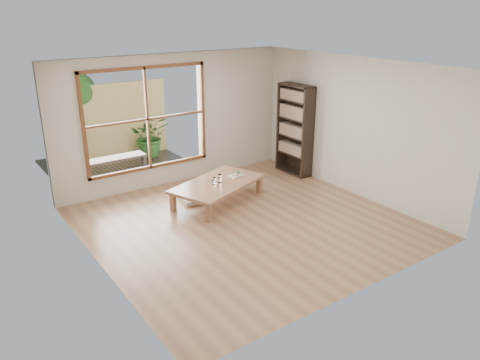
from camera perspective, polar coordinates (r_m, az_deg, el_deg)
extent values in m
plane|color=#A88054|center=(7.97, 0.65, -5.14)|extent=(5.00, 5.00, 0.00)
cube|color=#A4714F|center=(8.65, -2.72, -0.46)|extent=(1.98, 1.53, 0.05)
cube|color=#A4714F|center=(7.93, -3.83, -4.04)|extent=(0.11, 0.11, 0.33)
cube|color=#A4714F|center=(8.42, -8.16, -2.70)|extent=(0.11, 0.11, 0.33)
cube|color=#A4714F|center=(9.11, 2.34, -0.65)|extent=(0.11, 0.11, 0.33)
cube|color=#A4714F|center=(9.54, -1.76, 0.36)|extent=(0.11, 0.11, 0.33)
cube|color=beige|center=(8.89, -5.58, -2.15)|extent=(0.58, 0.58, 0.08)
cube|color=black|center=(10.08, 6.70, 6.10)|extent=(0.31, 0.86, 1.92)
cylinder|color=silver|center=(8.60, -2.51, 0.17)|extent=(0.09, 0.09, 0.16)
cylinder|color=silver|center=(8.64, -2.52, 0.02)|extent=(0.06, 0.06, 0.09)
cylinder|color=silver|center=(8.66, -3.11, 0.04)|extent=(0.07, 0.07, 0.09)
cylinder|color=silver|center=(8.54, -3.28, -0.31)|extent=(0.06, 0.06, 0.08)
cube|color=white|center=(8.96, -0.45, 0.55)|extent=(0.30, 0.22, 0.02)
sphere|color=#42702D|center=(9.01, -0.23, 0.98)|extent=(0.07, 0.07, 0.07)
cube|color=orange|center=(8.90, -0.47, 0.57)|extent=(0.05, 0.04, 0.03)
cube|color=beige|center=(8.94, -0.94, 0.63)|extent=(0.06, 0.05, 0.02)
cylinder|color=silver|center=(8.92, -0.08, 0.57)|extent=(0.16, 0.02, 0.01)
cube|color=#362D27|center=(10.64, -13.26, 1.04)|extent=(2.80, 2.00, 0.05)
cube|color=black|center=(10.24, -15.03, 2.54)|extent=(1.30, 0.39, 0.05)
cube|color=black|center=(9.99, -17.86, 0.54)|extent=(0.06, 0.06, 0.36)
cube|color=black|center=(10.27, -18.38, 1.01)|extent=(0.06, 0.06, 0.36)
cube|color=black|center=(10.38, -11.50, 1.89)|extent=(0.06, 0.06, 0.36)
cube|color=black|center=(10.65, -12.16, 2.30)|extent=(0.06, 0.06, 0.36)
cube|color=tan|center=(11.29, -15.58, 6.73)|extent=(2.80, 0.06, 1.80)
imported|color=#2E5F23|center=(11.42, -10.86, 5.29)|extent=(1.09, 1.02, 0.99)
imported|color=#2E5F23|center=(10.72, -19.43, 3.25)|extent=(0.61, 0.56, 0.91)
cylinder|color=#4C3D2D|center=(11.40, -19.36, 5.92)|extent=(0.14, 0.14, 1.60)
sphere|color=#2E5F23|center=(11.26, -19.29, 10.21)|extent=(0.84, 0.84, 0.84)
sphere|color=#2E5F23|center=(11.30, -20.60, 9.05)|extent=(0.70, 0.70, 0.70)
sphere|color=#2E5F23|center=(11.10, -19.74, 11.34)|extent=(0.64, 0.64, 0.64)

